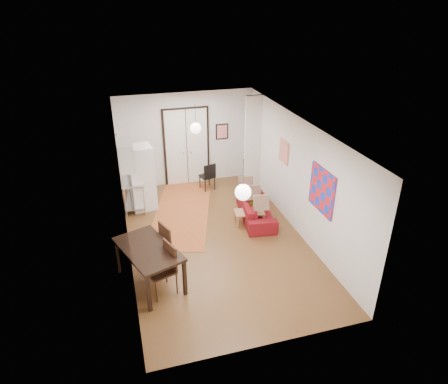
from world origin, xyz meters
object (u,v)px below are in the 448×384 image
object	(u,v)px
sofa	(256,209)
coffee_table	(249,213)
fridge	(141,178)
dining_chair_near	(155,244)
kitchen_counter	(135,189)
dining_table	(148,252)
dining_chair_far	(159,263)
black_side_chair	(206,173)

from	to	relation	value
sofa	coffee_table	xyz separation A→B (m)	(-0.26, -0.21, 0.01)
fridge	dining_chair_near	distance (m)	2.97
sofa	fridge	size ratio (longest dim) A/B	1.05
coffee_table	kitchen_counter	distance (m)	3.32
kitchen_counter	dining_table	xyz separation A→B (m)	(-0.00, -3.51, 0.21)
kitchen_counter	dining_chair_near	distance (m)	3.06
kitchen_counter	dining_table	distance (m)	3.52
sofa	coffee_table	size ratio (longest dim) A/B	2.35
sofa	dining_chair_far	xyz separation A→B (m)	(-2.88, -2.20, 0.35)
sofa	dining_chair_near	bearing A→B (deg)	125.50
fridge	dining_chair_far	world-z (taller)	fridge
dining_chair_near	black_side_chair	xyz separation A→B (m)	(2.05, 3.70, -0.12)
sofa	black_side_chair	world-z (taller)	black_side_chair
fridge	dining_table	bearing A→B (deg)	-101.50
coffee_table	black_side_chair	size ratio (longest dim) A/B	0.95
coffee_table	black_side_chair	distance (m)	2.48
fridge	dining_chair_far	bearing A→B (deg)	-98.43
sofa	kitchen_counter	distance (m)	3.45
fridge	black_side_chair	bearing A→B (deg)	12.32
sofa	dining_table	bearing A→B (deg)	130.63
sofa	dining_chair_far	distance (m)	3.64
dining_chair_near	sofa	bearing A→B (deg)	97.19
dining_chair_far	black_side_chair	xyz separation A→B (m)	(2.05, 4.40, -0.12)
fridge	dining_chair_near	size ratio (longest dim) A/B	1.70
fridge	black_side_chair	xyz separation A→B (m)	(2.03, 0.75, -0.41)
fridge	coffee_table	bearing A→B (deg)	-40.56
coffee_table	black_side_chair	world-z (taller)	black_side_chair
coffee_table	dining_table	world-z (taller)	dining_table
coffee_table	fridge	bearing A→B (deg)	147.44
coffee_table	dining_table	xyz separation A→B (m)	(-2.80, -1.76, 0.48)
sofa	dining_chair_near	distance (m)	3.27
dining_chair_far	sofa	bearing A→B (deg)	107.05
sofa	dining_chair_far	bearing A→B (deg)	135.35
fridge	sofa	bearing A→B (deg)	-34.94
black_side_chair	coffee_table	bearing A→B (deg)	87.68
sofa	kitchen_counter	xyz separation A→B (m)	(-3.06, 1.55, 0.28)
kitchen_counter	fridge	xyz separation A→B (m)	(0.21, -0.10, 0.35)
sofa	dining_chair_near	xyz separation A→B (m)	(-2.88, -1.50, 0.35)
kitchen_counter	dining_table	world-z (taller)	kitchen_counter
dining_chair_near	kitchen_counter	bearing A→B (deg)	163.10
kitchen_counter	dining_chair_far	bearing A→B (deg)	-81.24
sofa	dining_table	size ratio (longest dim) A/B	1.07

